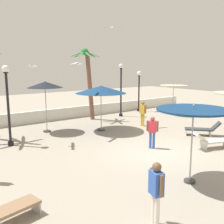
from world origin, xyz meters
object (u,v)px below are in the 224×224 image
Objects in this scene: lamp_post_0 at (139,85)px; guest_1 at (143,111)px; lounge_chair_2 at (203,129)px; lamp_post_2 at (8,98)px; patio_umbrella_2 at (193,113)px; guest_2 at (152,129)px; lamp_post_1 at (121,85)px; seagull_1 at (112,27)px; guest_0 at (156,188)px; lounge_chair_1 at (2,211)px; seagull_0 at (33,66)px; patio_umbrella_0 at (45,85)px; palm_tree_1 at (88,76)px; lounge_chair_0 at (211,140)px; seagull_2 at (78,64)px; patio_umbrella_1 at (174,87)px; patio_umbrella_4 at (101,90)px.

lamp_post_0 is 5.75m from guest_1.
lamp_post_2 is at bearing 153.52° from lounge_chair_2.
patio_umbrella_2 reaches higher than guest_2.
seagull_1 is at bearing -138.78° from lamp_post_1.
guest_0 is at bearing -159.68° from patio_umbrella_2.
lamp_post_1 is 3.53× the size of seagull_1.
guest_2 is (1.62, 3.35, -1.45)m from patio_umbrella_2.
seagull_0 is at bearing 62.21° from lounge_chair_1.
patio_umbrella_0 is 4.20m from palm_tree_1.
lounge_chair_0 is at bearing -97.32° from guest_1.
lamp_post_1 reaches higher than lounge_chair_2.
guest_2 reaches higher than lounge_chair_1.
patio_umbrella_2 is 3.20m from guest_0.
guest_2 is (-6.50, -7.99, -1.31)m from lamp_post_0.
patio_umbrella_1 is at bearing 8.31° from seagull_2.
patio_umbrella_1 is at bearing 51.78° from lounge_chair_0.
lamp_post_2 is at bearing 154.46° from seagull_0.
patio_umbrella_0 is 0.75× the size of lamp_post_1.
palm_tree_1 is 4.46× the size of seagull_1.
seagull_2 reaches higher than guest_2.
lamp_post_0 is at bearing 50.85° from guest_2.
seagull_0 is 5.94m from seagull_1.
lounge_chair_2 is 3.97m from guest_2.
patio_umbrella_4 is at bearing 5.07° from seagull_0.
guest_0 is at bearing -84.19° from lamp_post_2.
guest_0 is (-8.16, -11.48, -1.43)m from lamp_post_1.
patio_umbrella_0 is 1.00× the size of patio_umbrella_4.
patio_umbrella_1 is 1.26× the size of lounge_chair_1.
lamp_post_1 is at bearing 62.47° from patio_umbrella_2.
palm_tree_1 is 3.99m from seagull_1.
guest_0 is at bearing -107.56° from seagull_2.
patio_umbrella_2 is 9.52m from seagull_1.
guest_1 is 1.05× the size of guest_2.
guest_1 is at bearing 82.68° from lounge_chair_0.
seagull_1 is at bearing -87.19° from palm_tree_1.
seagull_1 reaches higher than lamp_post_1.
patio_umbrella_4 reaches higher than lounge_chair_0.
seagull_0 reaches higher than lounge_chair_0.
patio_umbrella_0 reaches higher than patio_umbrella_4.
lamp_post_1 is at bearing 61.67° from guest_2.
patio_umbrella_0 reaches higher than guest_0.
lamp_post_2 is at bearing -176.91° from patio_umbrella_1.
lounge_chair_0 is at bearing 2.55° from lounge_chair_1.
patio_umbrella_0 is at bearing -167.50° from lamp_post_0.
seagull_2 is (-0.12, 7.17, 1.59)m from patio_umbrella_2.
guest_2 is at bearing 178.92° from lounge_chair_2.
palm_tree_1 is 8.52m from lounge_chair_2.
patio_umbrella_2 is 1.36× the size of lounge_chair_0.
patio_umbrella_1 is 2.14× the size of seagull_1.
seagull_1 is (-0.91, 6.58, 5.77)m from lounge_chair_0.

